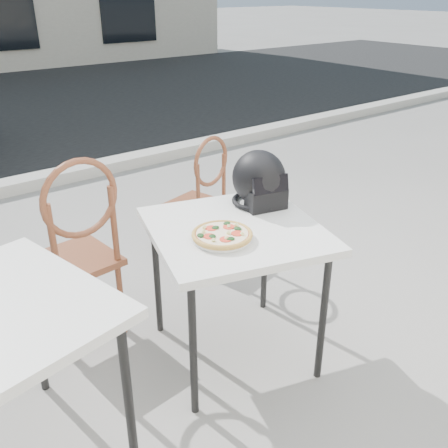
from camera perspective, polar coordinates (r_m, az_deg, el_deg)
ground at (r=3.31m, az=3.79°, el=-9.11°), size 80.00×80.00×0.00m
curb at (r=5.64m, az=-16.80°, el=5.61°), size 30.00×0.25×0.12m
cafe_table_main at (r=2.53m, az=1.26°, el=-1.77°), size 1.03×1.03×0.79m
plate at (r=2.37m, az=-0.21°, el=-1.63°), size 0.28×0.28×0.02m
pizza at (r=2.36m, az=-0.22°, el=-1.18°), size 0.36×0.36×0.04m
helmet at (r=2.73m, az=4.08°, el=4.93°), size 0.35×0.36×0.30m
cafe_chair_main at (r=3.62m, az=-2.53°, el=3.72°), size 0.45×0.45×0.96m
cafe_chair_side at (r=2.80m, az=-16.41°, el=-2.12°), size 0.47×0.47×1.13m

